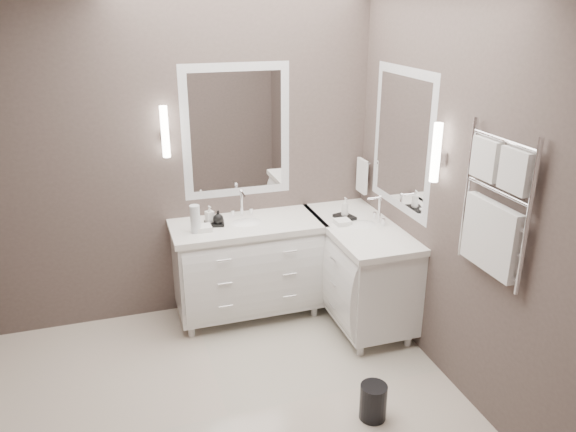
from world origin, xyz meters
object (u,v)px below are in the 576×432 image
object	(u,v)px
vanity_right	(359,265)
towel_ladder	(494,212)
waste_bin	(373,402)
vanity_back	(248,263)

from	to	relation	value
vanity_right	towel_ladder	world-z (taller)	towel_ladder
towel_ladder	waste_bin	xyz separation A→B (m)	(-0.65, 0.10, -1.27)
waste_bin	vanity_back	bearing A→B (deg)	106.44
towel_ladder	vanity_back	bearing A→B (deg)	124.10
vanity_back	vanity_right	distance (m)	0.93
vanity_right	waste_bin	distance (m)	1.32
vanity_back	waste_bin	distance (m)	1.63
vanity_right	towel_ladder	size ratio (longest dim) A/B	1.38
vanity_right	waste_bin	xyz separation A→B (m)	(-0.43, -1.20, -0.36)
vanity_back	vanity_right	size ratio (longest dim) A/B	1.00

